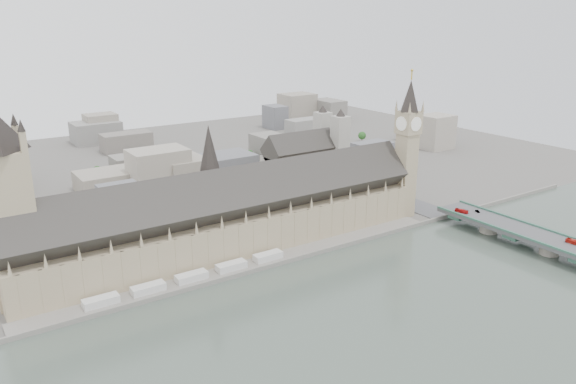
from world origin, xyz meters
TOP-DOWN VIEW (x-y plane):
  - ground at (0.00, 0.00)m, footprint 900.00×900.00m
  - embankment_wall at (0.00, -15.00)m, footprint 600.00×1.50m
  - river_terrace at (0.00, -7.50)m, footprint 270.00×15.00m
  - terrace_tents at (-40.00, -7.00)m, footprint 118.00×7.00m
  - palace_of_westminster at (0.00, 19.70)m, footprint 265.00×40.73m
  - elizabeth_tower at (138.00, 8.00)m, footprint 17.00×17.00m
  - victoria_tower at (-122.00, 26.00)m, footprint 30.00×30.00m
  - central_tower at (-10.00, 26.00)m, footprint 13.00×13.00m
  - westminster_bridge at (162.00, -87.50)m, footprint 25.00×325.00m
  - westminster_abbey at (110.92, 95.00)m, footprint 68.00×36.00m
  - city_skyline_inland at (0.00, 245.00)m, footprint 720.00×360.00m
  - park_trees at (-10.00, 60.00)m, footprint 110.00×30.00m
  - red_bus_north at (155.19, -31.33)m, footprint 4.74×9.64m
  - red_bus_south at (166.04, -107.72)m, footprint 3.88×10.93m
  - car_silver at (165.50, -36.86)m, footprint 2.88×4.49m
  - car_approach at (165.52, 56.63)m, footprint 3.15×5.81m

SIDE VIEW (x-z plane):
  - ground at x=0.00m, z-range 0.00..0.00m
  - river_terrace at x=0.00m, z-range 0.00..2.00m
  - embankment_wall at x=0.00m, z-range 0.00..3.00m
  - terrace_tents at x=-40.00m, z-range 2.00..6.00m
  - westminster_bridge at x=162.00m, z-range 0.00..10.25m
  - park_trees at x=-10.00m, z-range 0.00..15.00m
  - car_silver at x=165.50m, z-range 10.25..11.65m
  - car_approach at x=165.52m, z-range 10.25..11.85m
  - red_bus_north at x=155.19m, z-range 10.25..12.87m
  - red_bus_south at x=166.04m, z-range 10.25..13.23m
  - city_skyline_inland at x=0.00m, z-range 0.00..38.00m
  - palace_of_westminster at x=0.00m, z-range -5.02..50.43m
  - westminster_abbey at x=110.92m, z-range -6.92..57.08m
  - victoria_tower at x=-122.00m, z-range 5.20..105.20m
  - central_tower at x=-10.00m, z-range 33.92..81.92m
  - elizabeth_tower at x=138.00m, z-range 4.34..111.84m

